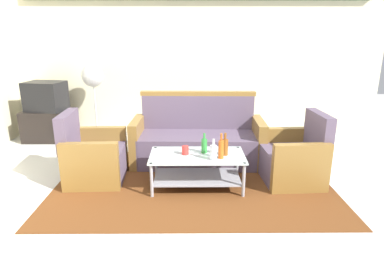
# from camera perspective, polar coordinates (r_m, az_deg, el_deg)

# --- Properties ---
(ground_plane) EXTENTS (14.00, 14.00, 0.00)m
(ground_plane) POSITION_cam_1_polar(r_m,az_deg,el_deg) (3.48, 1.92, -13.66)
(ground_plane) COLOR white
(wall_back) EXTENTS (6.52, 0.19, 2.80)m
(wall_back) POSITION_cam_1_polar(r_m,az_deg,el_deg) (6.06, 0.84, 14.06)
(wall_back) COLOR beige
(wall_back) RESTS_ON ground
(rug) EXTENTS (3.29, 2.20, 0.01)m
(rug) POSITION_cam_1_polar(r_m,az_deg,el_deg) (4.18, 0.21, -8.08)
(rug) COLOR brown
(rug) RESTS_ON ground
(couch) EXTENTS (1.82, 0.79, 0.96)m
(couch) POSITION_cam_1_polar(r_m,az_deg,el_deg) (4.73, 0.97, -1.06)
(couch) COLOR #5B4C60
(couch) RESTS_ON rug
(armchair_left) EXTENTS (0.73, 0.79, 0.85)m
(armchair_left) POSITION_cam_1_polar(r_m,az_deg,el_deg) (4.34, -16.35, -3.82)
(armchair_left) COLOR #5B4C60
(armchair_left) RESTS_ON rug
(armchair_right) EXTENTS (0.74, 0.79, 0.85)m
(armchair_right) POSITION_cam_1_polar(r_m,az_deg,el_deg) (4.32, 16.85, -3.98)
(armchair_right) COLOR #5B4C60
(armchair_right) RESTS_ON rug
(coffee_table) EXTENTS (1.10, 0.60, 0.40)m
(coffee_table) POSITION_cam_1_polar(r_m,az_deg,el_deg) (3.97, 0.88, -5.34)
(coffee_table) COLOR silver
(coffee_table) RESTS_ON rug
(bottle_green) EXTENTS (0.07, 0.07, 0.24)m
(bottle_green) POSITION_cam_1_polar(r_m,az_deg,el_deg) (3.96, 2.09, -1.84)
(bottle_green) COLOR #2D8C38
(bottle_green) RESTS_ON coffee_table
(bottle_clear) EXTENTS (0.07, 0.07, 0.24)m
(bottle_clear) POSITION_cam_1_polar(r_m,az_deg,el_deg) (3.75, 3.63, -2.96)
(bottle_clear) COLOR silver
(bottle_clear) RESTS_ON coffee_table
(bottle_brown) EXTENTS (0.07, 0.07, 0.26)m
(bottle_brown) POSITION_cam_1_polar(r_m,az_deg,el_deg) (3.90, 5.60, -2.06)
(bottle_brown) COLOR brown
(bottle_brown) RESTS_ON coffee_table
(bottle_orange) EXTENTS (0.06, 0.06, 0.29)m
(bottle_orange) POSITION_cam_1_polar(r_m,az_deg,el_deg) (3.79, 4.93, -2.44)
(bottle_orange) COLOR #D85919
(bottle_orange) RESTS_ON coffee_table
(cup) EXTENTS (0.08, 0.08, 0.10)m
(cup) POSITION_cam_1_polar(r_m,az_deg,el_deg) (3.91, -1.15, -2.69)
(cup) COLOR red
(cup) RESTS_ON coffee_table
(tv_stand) EXTENTS (0.80, 0.50, 0.52)m
(tv_stand) POSITION_cam_1_polar(r_m,az_deg,el_deg) (6.22, -23.01, 1.45)
(tv_stand) COLOR black
(tv_stand) RESTS_ON ground
(television) EXTENTS (0.67, 0.55, 0.48)m
(television) POSITION_cam_1_polar(r_m,az_deg,el_deg) (6.13, -23.52, 5.96)
(television) COLOR black
(television) RESTS_ON tv_stand
(pedestal_fan) EXTENTS (0.36, 0.36, 1.27)m
(pedestal_fan) POSITION_cam_1_polar(r_m,az_deg,el_deg) (5.87, -16.40, 8.77)
(pedestal_fan) COLOR #2D2D33
(pedestal_fan) RESTS_ON ground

